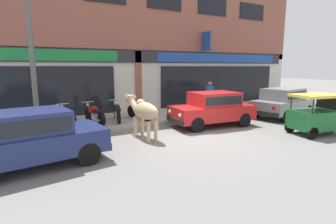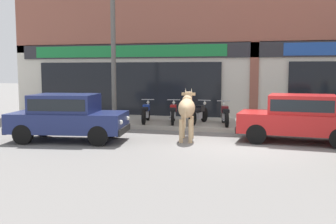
# 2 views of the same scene
# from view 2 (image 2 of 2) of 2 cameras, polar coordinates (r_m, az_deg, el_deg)

# --- Properties ---
(ground_plane) EXTENTS (90.00, 90.00, 0.00)m
(ground_plane) POSITION_cam_2_polar(r_m,az_deg,el_deg) (11.76, 11.05, -4.81)
(ground_plane) COLOR slate
(sidewalk) EXTENTS (19.00, 3.30, 0.15)m
(sidewalk) POSITION_cam_2_polar(r_m,az_deg,el_deg) (15.54, 12.00, -1.89)
(sidewalk) COLOR #A8A093
(sidewalk) RESTS_ON ground
(shop_building) EXTENTS (23.00, 1.40, 10.16)m
(shop_building) POSITION_cam_2_polar(r_m,az_deg,el_deg) (17.51, 12.69, 14.78)
(shop_building) COLOR #8E5142
(shop_building) RESTS_ON ground
(cow) EXTENTS (0.74, 2.14, 1.61)m
(cow) POSITION_cam_2_polar(r_m,az_deg,el_deg) (12.36, 2.75, 0.54)
(cow) COLOR tan
(cow) RESTS_ON ground
(car_0) EXTENTS (3.71, 1.87, 1.46)m
(car_0) POSITION_cam_2_polar(r_m,az_deg,el_deg) (12.59, 18.52, -0.54)
(car_0) COLOR black
(car_0) RESTS_ON ground
(car_2) EXTENTS (3.77, 2.10, 1.46)m
(car_2) POSITION_cam_2_polar(r_m,az_deg,el_deg) (12.57, -14.41, -0.43)
(car_2) COLOR black
(car_2) RESTS_ON ground
(motorcycle_0) EXTENTS (0.58, 1.80, 0.88)m
(motorcycle_0) POSITION_cam_2_polar(r_m,az_deg,el_deg) (15.43, -3.23, -0.10)
(motorcycle_0) COLOR black
(motorcycle_0) RESTS_ON sidewalk
(motorcycle_1) EXTENTS (0.62, 1.79, 0.88)m
(motorcycle_1) POSITION_cam_2_polar(r_m,az_deg,el_deg) (15.22, 0.75, -0.17)
(motorcycle_1) COLOR black
(motorcycle_1) RESTS_ON sidewalk
(motorcycle_2) EXTENTS (0.62, 1.80, 0.88)m
(motorcycle_2) POSITION_cam_2_polar(r_m,az_deg,el_deg) (15.09, 4.48, -0.24)
(motorcycle_2) COLOR black
(motorcycle_2) RESTS_ON sidewalk
(motorcycle_3) EXTENTS (0.63, 1.79, 0.88)m
(motorcycle_3) POSITION_cam_2_polar(r_m,az_deg,el_deg) (14.87, 8.27, -0.38)
(motorcycle_3) COLOR black
(motorcycle_3) RESTS_ON sidewalk
(utility_pole) EXTENTS (0.18, 0.18, 6.03)m
(utility_pole) POSITION_cam_2_polar(r_m,az_deg,el_deg) (15.22, -7.94, 9.69)
(utility_pole) COLOR #595651
(utility_pole) RESTS_ON sidewalk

